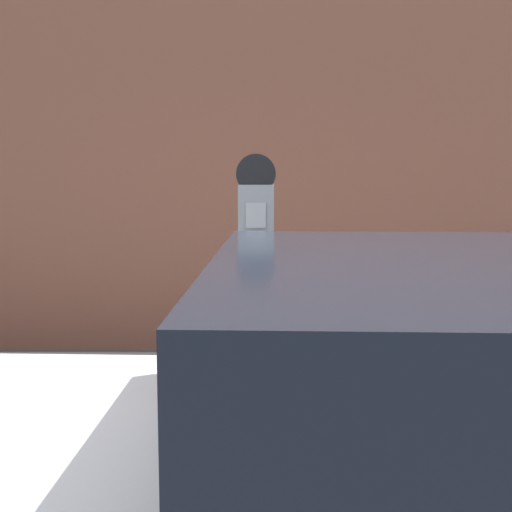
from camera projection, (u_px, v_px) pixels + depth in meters
The scene contains 3 objects.
sidewalk at pixel (239, 417), 4.59m from camera, with size 24.00×2.80×0.11m.
building_facade at pixel (245, 62), 6.27m from camera, with size 24.00×0.30×5.14m.
parking_meter at pixel (256, 252), 3.31m from camera, with size 0.18×0.15×1.61m.
Camera 1 is at (0.15, -2.21, 1.67)m, focal length 50.00 mm.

